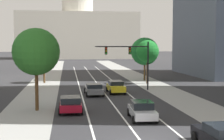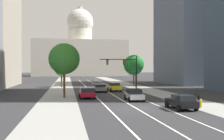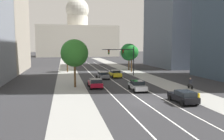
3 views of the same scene
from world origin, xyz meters
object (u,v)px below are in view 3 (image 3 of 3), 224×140
car_yellow (115,74)px  street_tree_near_left (67,56)px  street_tree_far_right (132,52)px  street_tree_mid_right (129,52)px  fire_hydrant (199,97)px  traffic_signal_mast (124,55)px  car_silver (137,86)px  capitol_building (78,37)px  cyclist (190,83)px  car_crimson (95,83)px  car_black (183,96)px  street_tree_mid_left (75,53)px  car_gray (103,75)px

car_yellow → street_tree_near_left: 15.71m
street_tree_far_right → street_tree_mid_right: 4.55m
fire_hydrant → street_tree_near_left: 37.26m
traffic_signal_mast → street_tree_far_right: size_ratio=1.05×
traffic_signal_mast → street_tree_near_left: size_ratio=1.30×
car_silver → street_tree_near_left: street_tree_near_left is taller
fire_hydrant → street_tree_mid_right: street_tree_mid_right is taller
capitol_building → car_yellow: 101.87m
capitol_building → cyclist: (9.71, -116.31, -11.51)m
cyclist → car_crimson: bearing=78.5°
car_crimson → car_yellow: size_ratio=0.96×
car_silver → car_black: car_silver is taller
car_crimson → street_tree_far_right: 23.68m
car_crimson → car_yellow: 12.55m
car_crimson → cyclist: bearing=-105.9°
car_silver → street_tree_near_left: 28.59m
car_silver → car_black: size_ratio=1.04×
street_tree_mid_left → car_black: bearing=-47.7°
street_tree_mid_left → street_tree_far_right: bearing=51.3°
car_black → cyclist: (5.41, 7.59, 0.08)m
fire_hydrant → car_yellow: bearing=103.7°
car_silver → traffic_signal_mast: size_ratio=0.62×
car_crimson → fire_hydrant: car_crimson is taller
street_tree_far_right → street_tree_near_left: size_ratio=1.23×
cyclist → street_tree_near_left: bearing=37.6°
street_tree_far_right → street_tree_near_left: street_tree_far_right is taller
car_crimson → street_tree_mid_left: size_ratio=0.55×
capitol_building → cyclist: capitol_building is taller
car_yellow → street_tree_mid_left: bearing=136.6°
car_gray → street_tree_near_left: street_tree_near_left is taller
street_tree_mid_left → street_tree_near_left: bearing=92.1°
capitol_building → car_black: 124.51m
car_black → traffic_signal_mast: 24.97m
fire_hydrant → street_tree_mid_left: 19.20m
capitol_building → car_gray: (-1.43, -102.53, -11.62)m
car_black → street_tree_mid_left: 17.93m
car_yellow → capitol_building: bearing=-0.9°
car_gray → street_tree_mid_left: (-5.93, -8.55, 4.66)m
capitol_building → traffic_signal_mast: bearing=-87.8°
car_black → street_tree_mid_right: street_tree_mid_right is taller
capitol_building → street_tree_mid_left: 111.54m
car_crimson → car_gray: size_ratio=0.91×
car_crimson → car_yellow: (5.73, 11.17, 0.02)m
street_tree_mid_left → street_tree_near_left: (-0.80, 21.94, -1.50)m
car_silver → car_gray: 13.67m
fire_hydrant → cyclist: cyclist is taller
car_yellow → cyclist: (8.28, -15.11, 0.06)m
street_tree_near_left → fire_hydrant: bearing=-66.3°
car_crimson → traffic_signal_mast: size_ratio=0.58×
traffic_signal_mast → street_tree_mid_right: 12.23m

